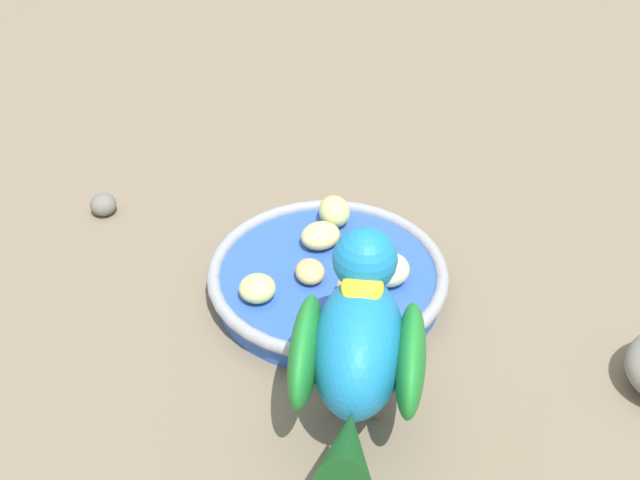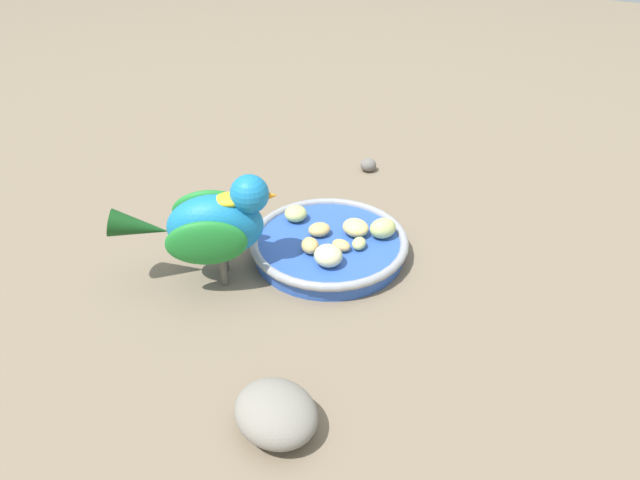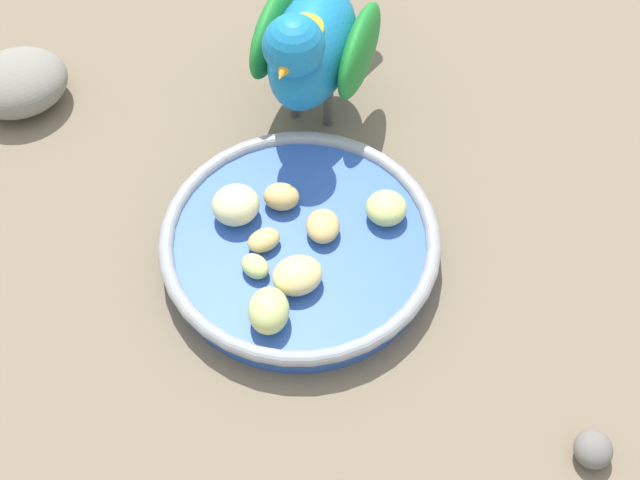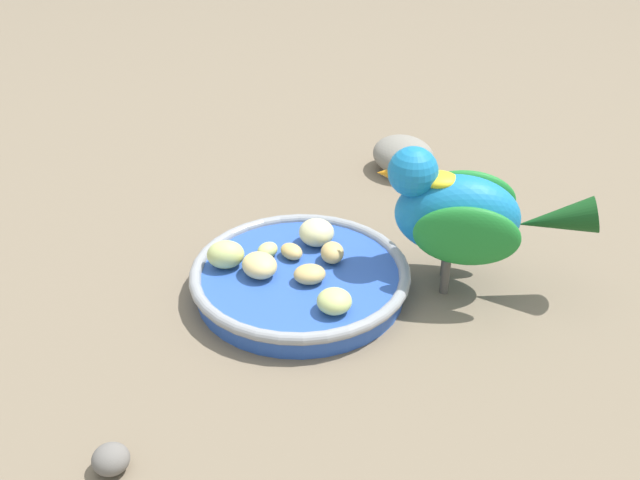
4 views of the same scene
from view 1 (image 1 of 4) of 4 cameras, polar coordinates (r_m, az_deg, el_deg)
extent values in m
plane|color=#756651|center=(0.75, -0.05, -5.15)|extent=(4.00, 4.00, 0.00)
cylinder|color=#2D56B7|center=(0.77, 0.55, -2.93)|extent=(0.21, 0.21, 0.02)
torus|color=#93969B|center=(0.76, 0.55, -2.23)|extent=(0.23, 0.23, 0.01)
ellipsoid|color=tan|center=(0.77, 2.48, -1.23)|extent=(0.02, 0.03, 0.02)
ellipsoid|color=#C6D17A|center=(0.81, 1.02, 2.02)|extent=(0.05, 0.05, 0.03)
ellipsoid|color=beige|center=(0.75, 4.85, -2.08)|extent=(0.04, 0.04, 0.03)
ellipsoid|color=tan|center=(0.75, -0.71, -2.23)|extent=(0.04, 0.04, 0.02)
ellipsoid|color=#C6D17A|center=(0.79, 2.56, -0.10)|extent=(0.03, 0.02, 0.02)
ellipsoid|color=tan|center=(0.73, 2.31, -3.21)|extent=(0.04, 0.04, 0.02)
ellipsoid|color=#C6D17A|center=(0.73, -4.42, -3.40)|extent=(0.05, 0.05, 0.02)
ellipsoid|color=#E5C67F|center=(0.79, 0.04, 0.31)|extent=(0.04, 0.05, 0.02)
cylinder|color=#59544C|center=(0.66, 1.19, -10.87)|extent=(0.01, 0.01, 0.04)
cylinder|color=#59544C|center=(0.66, 4.00, -11.08)|extent=(0.01, 0.01, 0.04)
ellipsoid|color=#197AB7|center=(0.61, 2.72, -7.44)|extent=(0.13, 0.14, 0.09)
ellipsoid|color=#1E7F2D|center=(0.60, -1.04, -7.76)|extent=(0.07, 0.10, 0.06)
ellipsoid|color=#1E7F2D|center=(0.60, 6.36, -8.31)|extent=(0.07, 0.10, 0.06)
cone|color=#144719|center=(0.54, 1.93, -14.25)|extent=(0.07, 0.09, 0.05)
sphere|color=#197AB7|center=(0.61, 3.18, -1.36)|extent=(0.07, 0.07, 0.05)
cone|color=orange|center=(0.63, 3.32, -0.28)|extent=(0.03, 0.03, 0.02)
ellipsoid|color=yellow|center=(0.60, 2.99, -3.33)|extent=(0.05, 0.05, 0.01)
ellipsoid|color=slate|center=(0.90, -14.97, 2.43)|extent=(0.04, 0.04, 0.02)
camera|label=2|loc=(0.80, 62.47, 17.81)|focal=32.67mm
camera|label=3|loc=(1.03, -7.62, 45.63)|focal=54.40mm
camera|label=4|loc=(0.81, -52.48, 19.68)|focal=40.87mm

